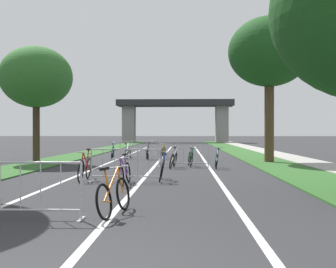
{
  "coord_description": "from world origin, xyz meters",
  "views": [
    {
      "loc": [
        1.37,
        -3.88,
        1.58
      ],
      "look_at": [
        0.52,
        17.28,
        1.47
      ],
      "focal_mm": 43.72,
      "sensor_mm": 36.0,
      "label": 1
    }
  ],
  "objects_px": {
    "tree_right_pine_far": "(269,53)",
    "bicycle_silver_4": "(174,160)",
    "bicycle_black_9": "(148,153)",
    "bicycle_yellow_3": "(163,152)",
    "tree_left_oak_near": "(36,77)",
    "crowd_barrier_fourth": "(139,150)",
    "bicycle_teal_10": "(113,153)",
    "bicycle_teal_0": "(217,160)",
    "crowd_barrier_third": "(184,156)",
    "bicycle_white_8": "(128,152)",
    "bicycle_purple_7": "(125,173)",
    "bicycle_blue_2": "(162,169)",
    "bicycle_green_1": "(190,158)",
    "crowd_barrier_second": "(126,166)",
    "bicycle_red_5": "(85,168)",
    "bicycle_orange_6": "(114,196)",
    "crowd_barrier_nearest": "(20,191)"
  },
  "relations": [
    {
      "from": "bicycle_purple_7",
      "to": "bicycle_white_8",
      "type": "xyz_separation_m",
      "value": [
        -1.57,
        12.02,
        -0.0
      ]
    },
    {
      "from": "bicycle_blue_2",
      "to": "tree_right_pine_far",
      "type": "bearing_deg",
      "value": -123.74
    },
    {
      "from": "crowd_barrier_fourth",
      "to": "bicycle_purple_7",
      "type": "distance_m",
      "value": 11.6
    },
    {
      "from": "bicycle_blue_2",
      "to": "bicycle_silver_4",
      "type": "distance_m",
      "value": 4.64
    },
    {
      "from": "tree_right_pine_far",
      "to": "bicycle_teal_10",
      "type": "bearing_deg",
      "value": 165.86
    },
    {
      "from": "crowd_barrier_third",
      "to": "crowd_barrier_fourth",
      "type": "height_order",
      "value": "same"
    },
    {
      "from": "bicycle_teal_0",
      "to": "bicycle_blue_2",
      "type": "bearing_deg",
      "value": -112.48
    },
    {
      "from": "crowd_barrier_fourth",
      "to": "bicycle_teal_10",
      "type": "distance_m",
      "value": 1.54
    },
    {
      "from": "bicycle_white_8",
      "to": "bicycle_black_9",
      "type": "xyz_separation_m",
      "value": [
        1.27,
        -1.05,
        0.03
      ]
    },
    {
      "from": "bicycle_orange_6",
      "to": "bicycle_black_9",
      "type": "relative_size",
      "value": 0.97
    },
    {
      "from": "tree_right_pine_far",
      "to": "bicycle_blue_2",
      "type": "height_order",
      "value": "tree_right_pine_far"
    },
    {
      "from": "bicycle_teal_0",
      "to": "tree_right_pine_far",
      "type": "bearing_deg",
      "value": 51.89
    },
    {
      "from": "bicycle_orange_6",
      "to": "bicycle_teal_10",
      "type": "bearing_deg",
      "value": 111.4
    },
    {
      "from": "crowd_barrier_second",
      "to": "crowd_barrier_third",
      "type": "height_order",
      "value": "same"
    },
    {
      "from": "crowd_barrier_third",
      "to": "bicycle_blue_2",
      "type": "distance_m",
      "value": 5.09
    },
    {
      "from": "crowd_barrier_third",
      "to": "bicycle_blue_2",
      "type": "relative_size",
      "value": 1.32
    },
    {
      "from": "tree_left_oak_near",
      "to": "crowd_barrier_fourth",
      "type": "height_order",
      "value": "tree_left_oak_near"
    },
    {
      "from": "bicycle_yellow_3",
      "to": "bicycle_teal_0",
      "type": "bearing_deg",
      "value": 116.28
    },
    {
      "from": "bicycle_silver_4",
      "to": "bicycle_teal_10",
      "type": "bearing_deg",
      "value": 131.18
    },
    {
      "from": "bicycle_black_9",
      "to": "bicycle_yellow_3",
      "type": "bearing_deg",
      "value": 45.79
    },
    {
      "from": "bicycle_silver_4",
      "to": "bicycle_orange_6",
      "type": "relative_size",
      "value": 1.02
    },
    {
      "from": "tree_left_oak_near",
      "to": "bicycle_red_5",
      "type": "xyz_separation_m",
      "value": [
        4.28,
        -7.25,
        -3.94
      ]
    },
    {
      "from": "crowd_barrier_second",
      "to": "bicycle_red_5",
      "type": "height_order",
      "value": "crowd_barrier_second"
    },
    {
      "from": "tree_left_oak_near",
      "to": "bicycle_teal_10",
      "type": "xyz_separation_m",
      "value": [
        3.4,
        2.83,
        -3.94
      ]
    },
    {
      "from": "crowd_barrier_second",
      "to": "bicycle_green_1",
      "type": "relative_size",
      "value": 1.36
    },
    {
      "from": "bicycle_purple_7",
      "to": "tree_right_pine_far",
      "type": "bearing_deg",
      "value": -121.97
    },
    {
      "from": "bicycle_yellow_3",
      "to": "bicycle_black_9",
      "type": "xyz_separation_m",
      "value": [
        -0.82,
        -1.17,
        0.02
      ]
    },
    {
      "from": "tree_left_oak_near",
      "to": "crowd_barrier_third",
      "type": "bearing_deg",
      "value": -16.15
    },
    {
      "from": "crowd_barrier_third",
      "to": "bicycle_orange_6",
      "type": "distance_m",
      "value": 10.65
    },
    {
      "from": "tree_right_pine_far",
      "to": "bicycle_red_5",
      "type": "bearing_deg",
      "value": -133.59
    },
    {
      "from": "bicycle_blue_2",
      "to": "bicycle_green_1",
      "type": "bearing_deg",
      "value": -101.43
    },
    {
      "from": "crowd_barrier_third",
      "to": "bicycle_white_8",
      "type": "bearing_deg",
      "value": 119.06
    },
    {
      "from": "bicycle_teal_10",
      "to": "crowd_barrier_nearest",
      "type": "bearing_deg",
      "value": -91.87
    },
    {
      "from": "crowd_barrier_third",
      "to": "crowd_barrier_fourth",
      "type": "bearing_deg",
      "value": 115.43
    },
    {
      "from": "bicycle_orange_6",
      "to": "bicycle_white_8",
      "type": "relative_size",
      "value": 0.98
    },
    {
      "from": "bicycle_teal_0",
      "to": "bicycle_teal_10",
      "type": "relative_size",
      "value": 0.94
    },
    {
      "from": "tree_left_oak_near",
      "to": "bicycle_silver_4",
      "type": "bearing_deg",
      "value": -20.1
    },
    {
      "from": "bicycle_purple_7",
      "to": "bicycle_black_9",
      "type": "bearing_deg",
      "value": -85.87
    },
    {
      "from": "bicycle_teal_0",
      "to": "bicycle_purple_7",
      "type": "relative_size",
      "value": 1.0
    },
    {
      "from": "crowd_barrier_nearest",
      "to": "bicycle_blue_2",
      "type": "bearing_deg",
      "value": 69.74
    },
    {
      "from": "tree_right_pine_far",
      "to": "bicycle_silver_4",
      "type": "relative_size",
      "value": 4.46
    },
    {
      "from": "bicycle_teal_0",
      "to": "bicycle_black_9",
      "type": "xyz_separation_m",
      "value": [
        -3.48,
        5.48,
        0.0
      ]
    },
    {
      "from": "crowd_barrier_fourth",
      "to": "bicycle_yellow_3",
      "type": "bearing_deg",
      "value": 22.55
    },
    {
      "from": "bicycle_white_8",
      "to": "bicycle_teal_10",
      "type": "relative_size",
      "value": 0.94
    },
    {
      "from": "bicycle_green_1",
      "to": "bicycle_yellow_3",
      "type": "xyz_separation_m",
      "value": [
        -1.54,
        5.67,
        -0.01
      ]
    },
    {
      "from": "crowd_barrier_fourth",
      "to": "crowd_barrier_third",
      "type": "bearing_deg",
      "value": -64.57
    },
    {
      "from": "bicycle_purple_7",
      "to": "bicycle_white_8",
      "type": "height_order",
      "value": "bicycle_white_8"
    },
    {
      "from": "bicycle_yellow_3",
      "to": "bicycle_teal_10",
      "type": "relative_size",
      "value": 0.91
    },
    {
      "from": "tree_left_oak_near",
      "to": "bicycle_black_9",
      "type": "xyz_separation_m",
      "value": [
        5.42,
        2.77,
        -3.95
      ]
    },
    {
      "from": "bicycle_red_5",
      "to": "bicycle_orange_6",
      "type": "height_order",
      "value": "bicycle_red_5"
    }
  ]
}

